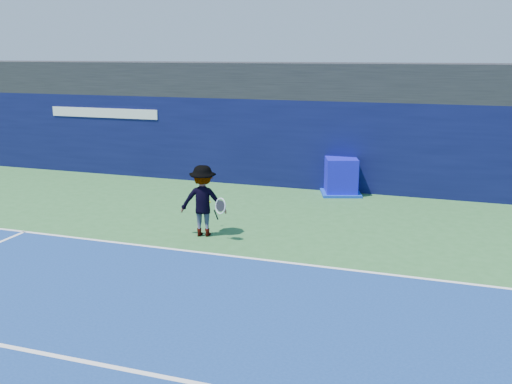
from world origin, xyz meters
TOP-DOWN VIEW (x-y plane):
  - ground at (0.00, 0.00)m, footprint 80.00×80.00m
  - baseline at (0.00, 3.00)m, footprint 24.00×0.10m
  - service_line at (0.00, -2.00)m, footprint 24.00×0.10m
  - stadium_band at (0.00, 11.50)m, footprint 36.00×3.00m
  - back_wall_assembly at (-0.00, 10.50)m, footprint 36.00×1.03m
  - equipment_cart at (2.06, 9.72)m, footprint 1.58×1.58m
  - tennis_player at (-0.46, 4.25)m, footprint 1.41×0.93m
  - tennis_ball at (-0.57, 4.91)m, footprint 0.06×0.06m

SIDE VIEW (x-z plane):
  - ground at x=0.00m, z-range 0.00..0.00m
  - baseline at x=0.00m, z-range 0.01..0.01m
  - service_line at x=0.00m, z-range 0.01..0.01m
  - equipment_cart at x=2.06m, z-range -0.05..1.15m
  - tennis_ball at x=-0.57m, z-range 0.67..0.73m
  - tennis_player at x=-0.46m, z-range 0.00..1.82m
  - back_wall_assembly at x=0.00m, z-range 0.00..3.00m
  - stadium_band at x=0.00m, z-range 3.00..4.20m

